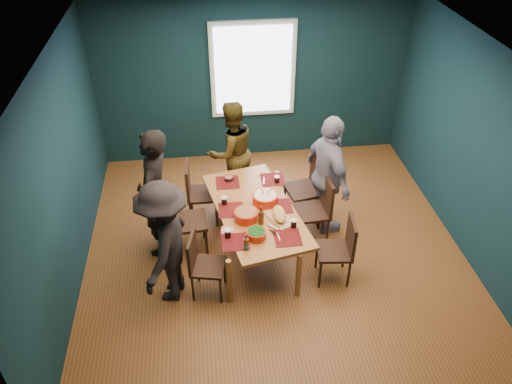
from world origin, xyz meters
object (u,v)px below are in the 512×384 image
at_px(chair_right_mid, 318,205).
at_px(bowl_dumpling, 265,199).
at_px(person_near_left, 165,243).
at_px(bowl_salad, 246,215).
at_px(chair_left_far, 196,189).
at_px(chair_right_near, 342,245).
at_px(chair_left_near, 201,261).
at_px(chair_left_mid, 181,217).
at_px(person_far_left, 156,194).
at_px(dining_table, 255,212).
at_px(person_right, 328,176).
at_px(cutting_board, 279,215).
at_px(person_back, 231,152).
at_px(chair_right_far, 310,183).
at_px(bowl_herbs, 256,234).

relative_size(chair_right_mid, bowl_dumpling, 2.96).
distance_m(person_near_left, bowl_salad, 1.06).
bearing_deg(chair_left_far, chair_right_near, -36.50).
bearing_deg(chair_left_near, bowl_dumpling, 53.22).
relative_size(chair_left_mid, person_far_left, 0.55).
xyz_separation_m(chair_right_mid, person_near_left, (-1.97, -0.79, 0.24)).
bearing_deg(chair_left_mid, chair_right_near, -25.30).
distance_m(dining_table, person_right, 1.11).
distance_m(person_near_left, cutting_board, 1.44).
distance_m(bowl_salad, bowl_dumpling, 0.41).
distance_m(person_far_left, person_back, 1.51).
relative_size(chair_left_near, person_right, 0.49).
bearing_deg(bowl_dumpling, person_far_left, 175.21).
relative_size(chair_left_mid, chair_left_near, 1.15).
distance_m(person_back, bowl_dumpling, 1.24).
bearing_deg(person_back, person_right, 118.16).
relative_size(chair_left_mid, person_near_left, 0.61).
distance_m(chair_left_far, person_far_left, 0.81).
relative_size(person_right, cutting_board, 3.15).
xyz_separation_m(chair_left_mid, person_far_left, (-0.29, 0.09, 0.32)).
relative_size(chair_right_far, bowl_dumpling, 3.05).
height_order(person_right, bowl_dumpling, person_right).
bearing_deg(dining_table, chair_left_mid, 161.30).
height_order(chair_right_far, bowl_dumpling, bowl_dumpling).
bearing_deg(bowl_salad, chair_left_far, 122.61).
bearing_deg(chair_left_mid, dining_table, -11.33).
bearing_deg(dining_table, chair_left_far, 123.19).
bearing_deg(person_back, chair_left_near, 50.21).
bearing_deg(chair_right_near, bowl_salad, 165.27).
relative_size(dining_table, chair_right_near, 2.23).
height_order(dining_table, chair_left_far, chair_left_far).
distance_m(chair_right_near, person_near_left, 2.11).
bearing_deg(person_near_left, cutting_board, 123.80).
distance_m(chair_left_mid, person_right, 2.01).
bearing_deg(person_right, person_back, 38.38).
bearing_deg(chair_right_far, person_near_left, -157.85).
relative_size(chair_right_mid, person_near_left, 0.61).
distance_m(chair_left_mid, chair_left_near, 0.81).
height_order(chair_left_mid, person_right, person_right).
xyz_separation_m(chair_right_near, bowl_dumpling, (-0.84, 0.71, 0.26)).
relative_size(dining_table, chair_right_far, 2.01).
relative_size(chair_right_far, bowl_herbs, 4.27).
relative_size(chair_left_near, person_far_left, 0.48).
height_order(chair_left_mid, bowl_herbs, chair_left_mid).
xyz_separation_m(chair_left_near, bowl_herbs, (0.67, 0.10, 0.27)).
relative_size(chair_left_far, chair_right_mid, 0.96).
distance_m(chair_right_far, person_near_left, 2.35).
bearing_deg(person_back, bowl_dumpling, 81.18).
distance_m(dining_table, bowl_dumpling, 0.22).
distance_m(dining_table, bowl_salad, 0.28).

